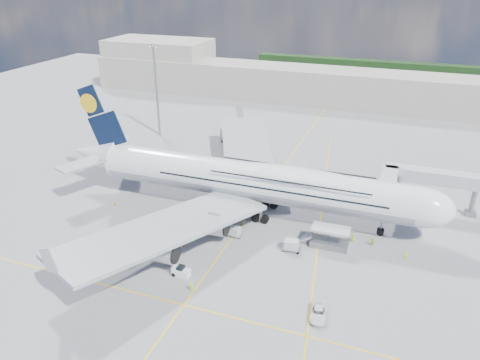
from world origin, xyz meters
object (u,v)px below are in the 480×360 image
(catering_truck_outer, at_px, (233,136))
(catering_truck_inner, at_px, (201,174))
(cone_nose, at_px, (419,220))
(light_mast, at_px, (157,90))
(dolly_back, at_px, (144,229))
(cone_wing_left_inner, at_px, (256,187))
(cone_wing_right_outer, at_px, (128,266))
(service_van, at_px, (318,313))
(cone_tail, at_px, (115,204))
(crew_nose, at_px, (406,255))
(crew_loader, at_px, (372,242))
(baggage_tug, at_px, (181,272))
(cone_wing_left_outer, at_px, (249,167))
(airliner, at_px, (253,181))
(dolly_nose_near, at_px, (234,231))
(dolly_row_a, at_px, (127,253))
(crew_van, at_px, (353,238))
(crew_wing, at_px, (164,214))
(crew_tug, at_px, (191,287))
(cargo_loader, at_px, (329,240))
(dolly_row_c, at_px, (150,225))
(jet_bridge, at_px, (415,181))
(dolly_nose_far, at_px, (291,245))
(dolly_row_b, at_px, (203,224))
(cone_wing_right_inner, at_px, (184,245))

(catering_truck_outer, bearing_deg, catering_truck_inner, -77.52)
(catering_truck_inner, distance_m, cone_nose, 46.93)
(light_mast, xyz_separation_m, dolly_back, (23.61, -48.66, -12.84))
(cone_wing_left_inner, xyz_separation_m, cone_wing_right_outer, (-10.14, -35.54, -0.00))
(service_van, bearing_deg, cone_tail, 150.29)
(catering_truck_outer, height_order, crew_nose, catering_truck_outer)
(catering_truck_inner, relative_size, crew_nose, 4.04)
(catering_truck_inner, bearing_deg, crew_loader, -35.67)
(baggage_tug, height_order, cone_wing_left_outer, baggage_tug)
(crew_loader, bearing_deg, airliner, -148.69)
(airliner, height_order, catering_truck_inner, airliner)
(cone_wing_right_outer, bearing_deg, dolly_nose_near, 49.67)
(dolly_row_a, height_order, crew_van, dolly_row_a)
(light_mast, xyz_separation_m, dolly_nose_near, (40.09, -44.81, -12.20))
(baggage_tug, relative_size, crew_nose, 1.74)
(dolly_back, xyz_separation_m, cone_wing_right_outer, (3.72, -11.19, -0.07))
(baggage_tug, height_order, catering_truck_inner, catering_truck_inner)
(crew_wing, relative_size, crew_tug, 1.24)
(airliner, height_order, crew_wing, airliner)
(cargo_loader, bearing_deg, dolly_row_c, -171.41)
(cargo_loader, relative_size, crew_wing, 4.35)
(crew_nose, bearing_deg, service_van, -140.86)
(crew_loader, xyz_separation_m, crew_wing, (-38.88, -4.00, 0.08))
(baggage_tug, relative_size, cone_wing_left_inner, 4.79)
(jet_bridge, relative_size, dolly_nose_far, 5.49)
(dolly_nose_far, height_order, crew_loader, dolly_nose_far)
(service_van, height_order, crew_tug, crew_tug)
(dolly_nose_far, bearing_deg, crew_loader, 20.36)
(crew_loader, bearing_deg, dolly_nose_near, -125.43)
(dolly_back, relative_size, catering_truck_outer, 0.49)
(dolly_row_a, xyz_separation_m, crew_wing, (-0.69, 14.24, -0.10))
(dolly_nose_near, distance_m, cone_nose, 35.93)
(dolly_row_b, xyz_separation_m, cone_wing_left_inner, (3.78, 20.11, -0.77))
(dolly_row_c, distance_m, crew_nose, 45.95)
(cone_wing_left_inner, distance_m, cone_wing_right_inner, 27.01)
(airliner, bearing_deg, crew_nose, -13.15)
(dolly_back, relative_size, cone_wing_right_inner, 6.78)
(airliner, height_order, dolly_row_b, airliner)
(cone_wing_left_outer, xyz_separation_m, cone_tail, (-19.46, -27.72, 0.03))
(crew_tug, bearing_deg, baggage_tug, 151.06)
(catering_truck_inner, bearing_deg, dolly_row_b, -80.59)
(dolly_row_b, distance_m, dolly_nose_near, 6.42)
(cone_wing_left_inner, bearing_deg, crew_van, -32.56)
(cargo_loader, height_order, baggage_tug, cargo_loader)
(dolly_back, relative_size, cone_tail, 5.84)
(dolly_row_a, bearing_deg, crew_tug, -16.05)
(dolly_back, bearing_deg, cone_wing_left_inner, 70.50)
(dolly_row_b, bearing_deg, crew_loader, -8.44)
(dolly_row_c, height_order, cone_wing_left_outer, cone_wing_left_outer)
(airliner, height_order, light_mast, light_mast)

